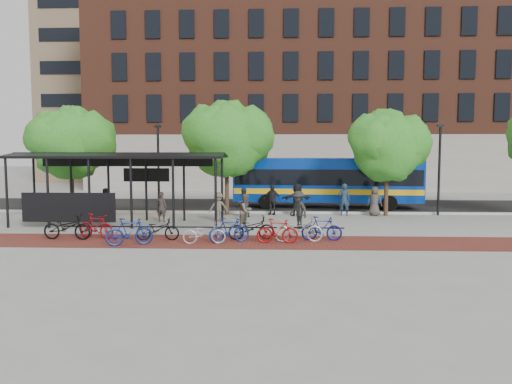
{
  "coord_description": "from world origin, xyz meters",
  "views": [
    {
      "loc": [
        -0.1,
        -24.93,
        3.78
      ],
      "look_at": [
        -1.19,
        0.0,
        1.6
      ],
      "focal_mm": 35.0,
      "sensor_mm": 36.0,
      "label": 1
    }
  ],
  "objects_px": {
    "bike_1": "(96,226)",
    "pedestrian_9": "(298,210)",
    "bike_3": "(129,232)",
    "pedestrian_1": "(161,207)",
    "bike_7": "(229,230)",
    "tree_b": "(228,136)",
    "bike_8": "(251,228)",
    "pedestrian_4": "(272,199)",
    "pedestrian_8": "(246,211)",
    "pedestrian_6": "(375,201)",
    "tree_a": "(72,140)",
    "pedestrian_3": "(219,207)",
    "bus_shelter": "(116,164)",
    "bike_0": "(67,227)",
    "bike_4": "(158,229)",
    "lamp_post_left": "(158,166)",
    "bike_10": "(298,229)",
    "tree_c": "(389,144)",
    "pedestrian_2": "(243,203)",
    "bike_6": "(204,233)",
    "pedestrian_7": "(344,199)",
    "bus": "(327,179)",
    "bike_9": "(277,231)",
    "bike_11": "(322,229)",
    "pedestrian_5": "(297,200)",
    "lamp_post_right": "(439,167)",
    "pedestrian_0": "(106,202)"
  },
  "relations": [
    {
      "from": "bike_7",
      "to": "tree_b",
      "type": "bearing_deg",
      "value": -16.04
    },
    {
      "from": "bike_7",
      "to": "pedestrian_3",
      "type": "height_order",
      "value": "pedestrian_3"
    },
    {
      "from": "bike_3",
      "to": "bike_7",
      "type": "relative_size",
      "value": 1.08
    },
    {
      "from": "bus_shelter",
      "to": "bike_4",
      "type": "distance_m",
      "value": 5.89
    },
    {
      "from": "pedestrian_0",
      "to": "pedestrian_7",
      "type": "xyz_separation_m",
      "value": [
        13.37,
        0.84,
        0.12
      ]
    },
    {
      "from": "bike_1",
      "to": "pedestrian_9",
      "type": "xyz_separation_m",
      "value": [
        8.6,
        3.02,
        0.37
      ]
    },
    {
      "from": "lamp_post_left",
      "to": "pedestrian_4",
      "type": "relative_size",
      "value": 2.95
    },
    {
      "from": "pedestrian_5",
      "to": "pedestrian_3",
      "type": "bearing_deg",
      "value": 18.55
    },
    {
      "from": "bike_3",
      "to": "pedestrian_7",
      "type": "distance_m",
      "value": 13.26
    },
    {
      "from": "pedestrian_2",
      "to": "bus_shelter",
      "type": "bearing_deg",
      "value": -11.92
    },
    {
      "from": "bus_shelter",
      "to": "tree_c",
      "type": "bearing_deg",
      "value": 15.06
    },
    {
      "from": "pedestrian_3",
      "to": "pedestrian_8",
      "type": "bearing_deg",
      "value": -67.21
    },
    {
      "from": "bike_9",
      "to": "pedestrian_5",
      "type": "height_order",
      "value": "pedestrian_5"
    },
    {
      "from": "bike_8",
      "to": "pedestrian_4",
      "type": "bearing_deg",
      "value": -14.47
    },
    {
      "from": "tree_a",
      "to": "bus_shelter",
      "type": "bearing_deg",
      "value": -45.4
    },
    {
      "from": "bike_4",
      "to": "bike_0",
      "type": "bearing_deg",
      "value": 86.36
    },
    {
      "from": "bike_6",
      "to": "bike_10",
      "type": "relative_size",
      "value": 0.86
    },
    {
      "from": "bus_shelter",
      "to": "bike_10",
      "type": "height_order",
      "value": "bus_shelter"
    },
    {
      "from": "pedestrian_7",
      "to": "pedestrian_5",
      "type": "bearing_deg",
      "value": 15.51
    },
    {
      "from": "bus_shelter",
      "to": "pedestrian_3",
      "type": "relative_size",
      "value": 6.9
    },
    {
      "from": "bike_7",
      "to": "lamp_post_left",
      "type": "bearing_deg",
      "value": 7.73
    },
    {
      "from": "bike_10",
      "to": "pedestrian_0",
      "type": "distance_m",
      "value": 12.78
    },
    {
      "from": "bike_4",
      "to": "bike_8",
      "type": "height_order",
      "value": "bike_8"
    },
    {
      "from": "pedestrian_4",
      "to": "pedestrian_9",
      "type": "bearing_deg",
      "value": -52.68
    },
    {
      "from": "pedestrian_9",
      "to": "bike_4",
      "type": "bearing_deg",
      "value": -96.96
    },
    {
      "from": "pedestrian_8",
      "to": "pedestrian_6",
      "type": "bearing_deg",
      "value": -24.79
    },
    {
      "from": "bike_3",
      "to": "pedestrian_1",
      "type": "relative_size",
      "value": 1.16
    },
    {
      "from": "bus",
      "to": "bike_11",
      "type": "bearing_deg",
      "value": -92.42
    },
    {
      "from": "tree_a",
      "to": "pedestrian_3",
      "type": "bearing_deg",
      "value": -17.98
    },
    {
      "from": "tree_c",
      "to": "bike_9",
      "type": "relative_size",
      "value": 3.57
    },
    {
      "from": "tree_c",
      "to": "pedestrian_5",
      "type": "xyz_separation_m",
      "value": [
        -5.09,
        -0.4,
        -3.13
      ]
    },
    {
      "from": "bus_shelter",
      "to": "lamp_post_left",
      "type": "xyz_separation_m",
      "value": [
        1.13,
        4.08,
        -0.25
      ]
    },
    {
      "from": "bike_7",
      "to": "pedestrian_6",
      "type": "bearing_deg",
      "value": -63.3
    },
    {
      "from": "tree_a",
      "to": "bike_1",
      "type": "height_order",
      "value": "tree_a"
    },
    {
      "from": "pedestrian_3",
      "to": "bike_10",
      "type": "bearing_deg",
      "value": -69.14
    },
    {
      "from": "bike_7",
      "to": "pedestrian_9",
      "type": "distance_m",
      "value": 4.7
    },
    {
      "from": "tree_a",
      "to": "pedestrian_1",
      "type": "bearing_deg",
      "value": -26.7
    },
    {
      "from": "tree_c",
      "to": "pedestrian_2",
      "type": "xyz_separation_m",
      "value": [
        -8.09,
        -1.1,
        -3.24
      ]
    },
    {
      "from": "pedestrian_3",
      "to": "pedestrian_4",
      "type": "distance_m",
      "value": 4.02
    },
    {
      "from": "bike_8",
      "to": "pedestrian_1",
      "type": "bearing_deg",
      "value": 35.83
    },
    {
      "from": "bike_3",
      "to": "bike_4",
      "type": "xyz_separation_m",
      "value": [
        0.84,
        1.14,
        -0.08
      ]
    },
    {
      "from": "lamp_post_right",
      "to": "bike_11",
      "type": "xyz_separation_m",
      "value": [
        -7.29,
        -8.16,
        -2.25
      ]
    },
    {
      "from": "lamp_post_right",
      "to": "pedestrian_7",
      "type": "distance_m",
      "value": 5.67
    },
    {
      "from": "bus",
      "to": "tree_c",
      "type": "bearing_deg",
      "value": -46.05
    },
    {
      "from": "tree_c",
      "to": "pedestrian_8",
      "type": "relative_size",
      "value": 3.59
    },
    {
      "from": "bike_3",
      "to": "pedestrian_6",
      "type": "relative_size",
      "value": 1.09
    },
    {
      "from": "bus_shelter",
      "to": "bike_0",
      "type": "height_order",
      "value": "bus_shelter"
    },
    {
      "from": "bike_6",
      "to": "pedestrian_7",
      "type": "xyz_separation_m",
      "value": [
        6.66,
        8.74,
        0.46
      ]
    },
    {
      "from": "bike_3",
      "to": "lamp_post_right",
      "type": "bearing_deg",
      "value": -77.99
    },
    {
      "from": "tree_c",
      "to": "bike_10",
      "type": "xyz_separation_m",
      "value": [
        -5.34,
        -8.25,
        -3.53
      ]
    }
  ]
}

